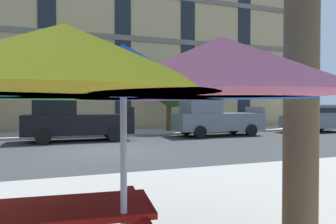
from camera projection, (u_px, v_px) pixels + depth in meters
ground_plane at (105, 151)px, 11.56m from camera, size 120.00×120.00×0.00m
sidewalk_far at (90, 134)px, 17.98m from camera, size 56.00×3.60×0.12m
apartment_building at (81, 51)px, 25.57m from camera, size 38.72×12.08×12.80m
pickup_black at (74, 120)px, 14.71m from camera, size 5.10×2.12×2.20m
pickup_gray at (214, 118)px, 17.23m from camera, size 5.10×2.12×2.20m
sedan_gray at (315, 118)px, 19.65m from camera, size 4.40×1.98×1.78m
street_tree_middle at (173, 88)px, 19.42m from camera, size 2.51×2.51×4.15m
patio_umbrella at (123, 75)px, 2.69m from camera, size 3.77×3.51×2.29m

